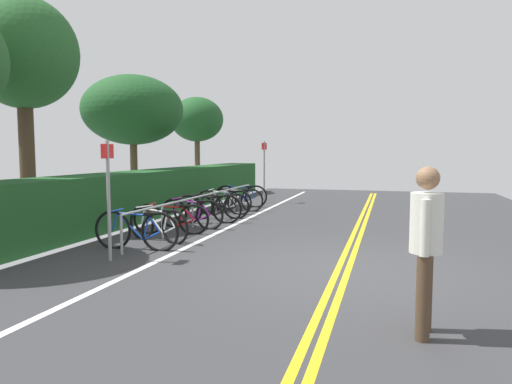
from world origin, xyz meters
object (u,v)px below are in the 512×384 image
object	(u,v)px
sign_post_far	(264,166)
bicycle_1	(158,225)
bicycle_7	(237,200)
bike_rack	(205,201)
bicycle_0	(136,230)
pedestrian	(426,239)
tree_mid	(23,55)
tree_far_right	(133,110)
bicycle_4	(208,209)
sign_post_near	(108,188)
bicycle_3	(191,214)
bicycle_5	(218,206)
tree_extra	(197,120)
bicycle_2	(171,219)
bicycle_8	(241,196)
bicycle_6	(224,202)

from	to	relation	value
sign_post_far	bicycle_1	bearing A→B (deg)	178.24
bicycle_7	sign_post_far	distance (m)	2.67
bike_rack	bicycle_0	bearing A→B (deg)	-179.55
pedestrian	bicycle_1	bearing A→B (deg)	52.62
tree_mid	tree_far_right	xyz separation A→B (m)	(4.59, -0.15, -0.91)
bicycle_4	tree_mid	world-z (taller)	tree_mid
sign_post_near	bicycle_3	bearing A→B (deg)	1.04
sign_post_far	pedestrian	bearing A→B (deg)	-157.55
sign_post_far	tree_mid	xyz separation A→B (m)	(-7.05, 3.98, 2.77)
bicycle_4	bicycle_7	bearing A→B (deg)	1.10
bike_rack	pedestrian	world-z (taller)	pedestrian
bicycle_5	tree_extra	xyz separation A→B (m)	(7.45, 3.79, 2.91)
tree_far_right	bicycle_1	bearing A→B (deg)	-145.33
bicycle_1	sign_post_far	xyz separation A→B (m)	(7.65, -0.23, 0.99)
bicycle_3	sign_post_far	bearing A→B (deg)	-2.38
pedestrian	tree_mid	xyz separation A→B (m)	(4.39, 8.70, 3.12)
bicycle_2	tree_extra	size ratio (longest dim) A/B	0.40
bicycle_1	bicycle_8	xyz separation A→B (m)	(6.14, 0.17, 0.02)
bicycle_4	tree_far_right	size ratio (longest dim) A/B	0.39
bicycle_3	bicycle_7	distance (m)	3.45
sign_post_far	tree_far_right	bearing A→B (deg)	122.76
bicycle_7	tree_mid	xyz separation A→B (m)	(-4.57, 3.77, 3.76)
bicycle_6	sign_post_near	world-z (taller)	sign_post_near
bicycle_1	bicycle_6	bearing A→B (deg)	1.74
bicycle_1	bicycle_4	xyz separation A→B (m)	(2.56, -0.08, 0.03)
bike_rack	tree_extra	xyz separation A→B (m)	(8.24, 3.70, 2.68)
tree_extra	tree_far_right	bearing A→B (deg)	-178.56
bicycle_5	bicycle_7	xyz separation A→B (m)	(1.76, 0.03, 0.00)
bicycle_6	bicycle_8	size ratio (longest dim) A/B	1.00
bicycle_6	bicycle_3	bearing A→B (deg)	-177.37
bicycle_1	bicycle_4	distance (m)	2.56
bike_rack	bicycle_3	distance (m)	0.92
bike_rack	tree_extra	size ratio (longest dim) A/B	1.87
bicycle_1	pedestrian	xyz separation A→B (m)	(-3.79, -4.96, 0.64)
sign_post_near	bicycle_6	bearing A→B (deg)	1.72
bicycle_1	bicycle_2	distance (m)	0.86
bicycle_4	bicycle_5	distance (m)	0.85
bicycle_3	sign_post_far	world-z (taller)	sign_post_far
bike_rack	bicycle_6	bearing A→B (deg)	3.46
bicycle_2	tree_extra	xyz separation A→B (m)	(10.01, 3.61, 2.92)
bicycle_6	tree_mid	xyz separation A→B (m)	(-3.77, 3.61, 3.75)
bicycle_2	pedestrian	xyz separation A→B (m)	(-4.64, -5.08, 0.65)
bicycle_7	pedestrian	bearing A→B (deg)	-151.19
bicycle_0	bicycle_3	distance (m)	2.60
tree_mid	pedestrian	bearing A→B (deg)	-116.76
bicycle_0	bicycle_4	distance (m)	3.43
bicycle_7	bicycle_0	bearing A→B (deg)	179.73
bicycle_3	pedestrian	world-z (taller)	pedestrian
bike_rack	bicycle_0	distance (m)	3.50
bicycle_8	bike_rack	bearing A→B (deg)	-177.69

